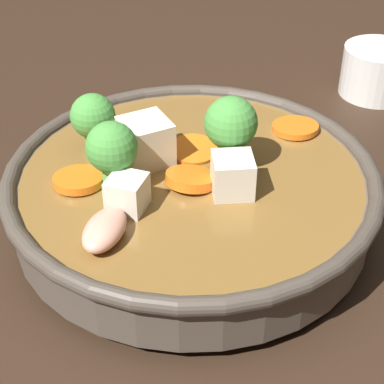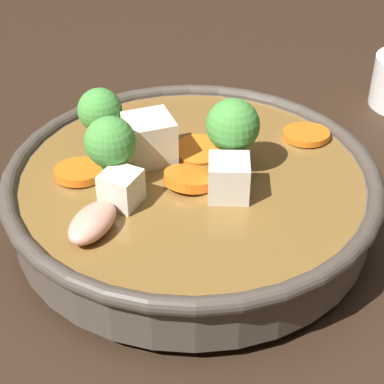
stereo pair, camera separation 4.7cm
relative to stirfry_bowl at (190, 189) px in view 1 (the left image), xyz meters
The scene contains 3 objects.
ground_plane 0.04m from the stirfry_bowl, 37.38° to the left, with size 3.00×3.00×0.00m, color black.
stirfry_bowl is the anchor object (origin of this frame).
tea_cup 0.29m from the stirfry_bowl, 86.44° to the left, with size 0.07×0.07×0.05m.
Camera 1 is at (0.23, -0.30, 0.31)m, focal length 60.00 mm.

